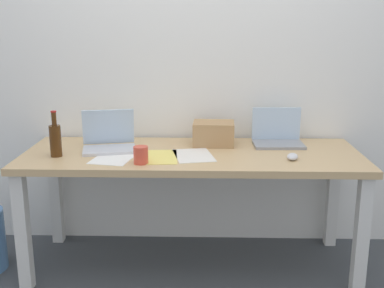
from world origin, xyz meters
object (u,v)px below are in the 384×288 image
Objects in this scene: desk at (192,167)px; coffee_mug at (141,155)px; computer_mouse at (292,157)px; laptop_right at (278,137)px; cardboard_box at (214,133)px; laptop_left at (109,141)px; beer_bottle at (55,139)px.

desk is 0.39m from coffee_mug.
computer_mouse is 1.05× the size of coffee_mug.
desk is 0.58m from laptop_right.
computer_mouse is at bearing 6.69° from coffee_mug.
computer_mouse is at bearing -13.90° from desk.
laptop_right reaches higher than cardboard_box.
laptop_left is 3.69× the size of coffee_mug.
laptop_right is at bearing 109.64° from computer_mouse.
cardboard_box is at bearing 17.69° from beer_bottle.
laptop_right is at bearing 2.50° from cardboard_box.
computer_mouse is (1.34, -0.03, -0.08)m from beer_bottle.
beer_bottle is 0.95m from cardboard_box.
laptop_left is 3.51× the size of computer_mouse.
desk is at bearing -125.86° from cardboard_box.
computer_mouse is 0.84m from coffee_mug.
laptop_left is at bearing 128.93° from coffee_mug.
laptop_left is 0.32m from beer_bottle.
cardboard_box is (0.63, 0.13, 0.02)m from laptop_left.
cardboard_box reaches higher than desk.
laptop_right reaches higher than computer_mouse.
computer_mouse is at bearing -9.87° from laptop_left.
beer_bottle reaches higher than coffee_mug.
coffee_mug is (-0.40, -0.42, -0.03)m from cardboard_box.
laptop_left is (-0.50, 0.05, 0.14)m from desk.
computer_mouse is (1.07, -0.19, -0.04)m from laptop_left.
laptop_right is 3.31× the size of coffee_mug.
laptop_left is at bearing -167.96° from cardboard_box.
beer_bottle is 0.52m from coffee_mug.
desk is at bearing -159.61° from laptop_right.
desk is 6.33× the size of laptop_right.
beer_bottle is (-1.31, -0.31, 0.05)m from laptop_right.
desk is 7.51× the size of beer_bottle.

